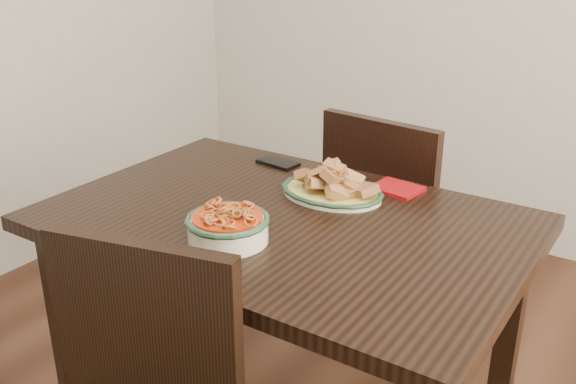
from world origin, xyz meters
The scene contains 6 objects.
dining_table centered at (-0.13, 0.05, 0.65)m, with size 1.23×0.82×0.75m.
chair_far centered at (-0.09, 0.67, 0.50)m, with size 0.47×0.47×0.89m.
fish_plate centered at (-0.09, 0.24, 0.79)m, with size 0.29×0.23×0.11m.
noodle_bowl centered at (-0.16, -0.15, 0.79)m, with size 0.20×0.20×0.08m.
smartphone centered at (-0.36, 0.37, 0.76)m, with size 0.13×0.07×0.01m, color black.
napkin centered at (0.05, 0.37, 0.76)m, with size 0.13×0.11×0.01m, color maroon.
Camera 1 is at (0.72, -1.22, 1.44)m, focal length 40.00 mm.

